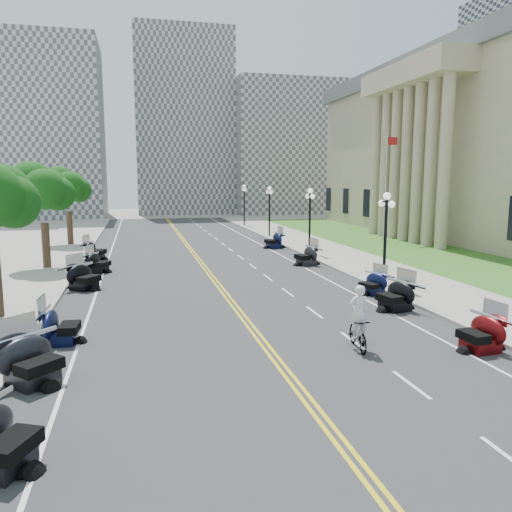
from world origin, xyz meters
TOP-DOWN VIEW (x-y plane):
  - ground at (0.00, 0.00)m, footprint 160.00×160.00m
  - road at (0.00, 10.00)m, footprint 16.00×90.00m
  - centerline_yellow_a at (-0.12, 10.00)m, footprint 0.12×90.00m
  - centerline_yellow_b at (0.12, 10.00)m, footprint 0.12×90.00m
  - edge_line_north at (6.40, 10.00)m, footprint 0.12×90.00m
  - edge_line_south at (-6.40, 10.00)m, footprint 0.12×90.00m
  - lane_dash_4 at (3.20, -8.00)m, footprint 0.12×2.00m
  - lane_dash_5 at (3.20, -4.00)m, footprint 0.12×2.00m
  - lane_dash_6 at (3.20, 0.00)m, footprint 0.12×2.00m
  - lane_dash_7 at (3.20, 4.00)m, footprint 0.12×2.00m
  - lane_dash_8 at (3.20, 8.00)m, footprint 0.12×2.00m
  - lane_dash_9 at (3.20, 12.00)m, footprint 0.12×2.00m
  - lane_dash_10 at (3.20, 16.00)m, footprint 0.12×2.00m
  - lane_dash_11 at (3.20, 20.00)m, footprint 0.12×2.00m
  - lane_dash_12 at (3.20, 24.00)m, footprint 0.12×2.00m
  - lane_dash_13 at (3.20, 28.00)m, footprint 0.12×2.00m
  - lane_dash_14 at (3.20, 32.00)m, footprint 0.12×2.00m
  - lane_dash_15 at (3.20, 36.00)m, footprint 0.12×2.00m
  - lane_dash_16 at (3.20, 40.00)m, footprint 0.12×2.00m
  - lane_dash_17 at (3.20, 44.00)m, footprint 0.12×2.00m
  - lane_dash_18 at (3.20, 48.00)m, footprint 0.12×2.00m
  - lane_dash_19 at (3.20, 52.00)m, footprint 0.12×2.00m
  - sidewalk_north at (10.50, 10.00)m, footprint 5.00×90.00m
  - sidewalk_south at (-10.50, 10.00)m, footprint 5.00×90.00m
  - lawn at (17.50, 18.00)m, footprint 9.00×60.00m
  - distant_block_a at (-18.00, 62.00)m, footprint 18.00×14.00m
  - distant_block_b at (4.00, 68.00)m, footprint 16.00×12.00m
  - distant_block_c at (22.00, 65.00)m, footprint 20.00×14.00m
  - street_lamp_2 at (8.60, 4.00)m, footprint 0.50×1.20m
  - street_lamp_3 at (8.60, 16.00)m, footprint 0.50×1.20m
  - street_lamp_4 at (8.60, 28.00)m, footprint 0.50×1.20m
  - street_lamp_5 at (8.60, 40.00)m, footprint 0.50×1.20m
  - flagpole at (18.00, 22.00)m, footprint 1.10×0.20m
  - tree_3 at (-10.00, 14.00)m, footprint 4.80×4.80m
  - tree_4 at (-10.00, 26.00)m, footprint 4.80×4.80m
  - motorcycle_n_4 at (6.98, -5.99)m, footprint 2.12×2.12m
  - motorcycle_n_5 at (6.81, -0.49)m, footprint 2.53×2.53m
  - motorcycle_n_6 at (7.26, 2.59)m, footprint 2.25×2.25m
  - motorcycle_n_8 at (6.83, 11.59)m, footprint 2.40×2.40m
  - motorcycle_n_10 at (6.93, 20.24)m, footprint 2.33×2.33m
  - motorcycle_s_4 at (-7.27, -5.47)m, footprint 3.14×3.14m
  - motorcycle_s_5 at (-7.02, -1.89)m, footprint 2.14×2.14m
  - motorcycle_s_7 at (-7.07, 7.12)m, footprint 3.05×3.05m
  - motorcycle_s_8 at (-6.70, 12.06)m, footprint 2.60×2.60m
  - motorcycle_s_9 at (-7.28, 17.21)m, footprint 2.65×2.65m
  - bicycle at (2.99, -4.88)m, footprint 0.78×1.94m
  - cyclist_rider at (2.99, -4.88)m, footprint 0.70×0.46m

SIDE VIEW (x-z plane):
  - ground at x=0.00m, z-range 0.00..0.00m
  - road at x=0.00m, z-range 0.00..0.01m
  - centerline_yellow_a at x=-0.12m, z-range 0.01..0.01m
  - centerline_yellow_b at x=0.12m, z-range 0.01..0.01m
  - edge_line_north at x=6.40m, z-range 0.01..0.01m
  - edge_line_south at x=-6.40m, z-range 0.01..0.01m
  - lane_dash_4 at x=3.20m, z-range 0.01..0.01m
  - lane_dash_5 at x=3.20m, z-range 0.01..0.01m
  - lane_dash_6 at x=3.20m, z-range 0.01..0.01m
  - lane_dash_7 at x=3.20m, z-range 0.01..0.01m
  - lane_dash_8 at x=3.20m, z-range 0.01..0.01m
  - lane_dash_9 at x=3.20m, z-range 0.01..0.01m
  - lane_dash_10 at x=3.20m, z-range 0.01..0.01m
  - lane_dash_11 at x=3.20m, z-range 0.01..0.01m
  - lane_dash_12 at x=3.20m, z-range 0.01..0.01m
  - lane_dash_13 at x=3.20m, z-range 0.01..0.01m
  - lane_dash_14 at x=3.20m, z-range 0.01..0.01m
  - lane_dash_15 at x=3.20m, z-range 0.01..0.01m
  - lane_dash_16 at x=3.20m, z-range 0.01..0.01m
  - lane_dash_17 at x=3.20m, z-range 0.01..0.01m
  - lane_dash_18 at x=3.20m, z-range 0.01..0.01m
  - lane_dash_19 at x=3.20m, z-range 0.01..0.01m
  - lawn at x=17.50m, z-range 0.00..0.10m
  - sidewalk_north at x=10.50m, z-range 0.00..0.15m
  - sidewalk_south at x=-10.50m, z-range 0.00..0.15m
  - bicycle at x=2.99m, z-range 0.00..1.13m
  - motorcycle_n_6 at x=7.26m, z-range 0.00..1.23m
  - motorcycle_n_4 at x=6.98m, z-range 0.00..1.37m
  - motorcycle_s_8 at x=-6.70m, z-range 0.00..1.38m
  - motorcycle_s_5 at x=-7.02m, z-range 0.00..1.41m
  - motorcycle_n_8 at x=6.83m, z-range 0.00..1.46m
  - motorcycle_n_10 at x=6.93m, z-range 0.00..1.47m
  - motorcycle_n_5 at x=6.81m, z-range 0.00..1.48m
  - motorcycle_s_9 at x=-7.28m, z-range 0.00..1.49m
  - motorcycle_s_7 at x=-7.07m, z-range 0.00..1.52m
  - motorcycle_s_4 at x=-7.27m, z-range 0.00..1.55m
  - cyclist_rider at x=2.99m, z-range 1.13..3.04m
  - street_lamp_2 at x=8.60m, z-range 0.15..5.05m
  - street_lamp_3 at x=8.60m, z-range 0.15..5.05m
  - street_lamp_4 at x=8.60m, z-range 0.15..5.05m
  - street_lamp_5 at x=8.60m, z-range 0.15..5.05m
  - tree_3 at x=-10.00m, z-range 0.15..9.35m
  - tree_4 at x=-10.00m, z-range 0.15..9.35m
  - flagpole at x=18.00m, z-range 0.00..10.00m
  - distant_block_c at x=22.00m, z-range 0.00..22.00m
  - distant_block_a at x=-18.00m, z-range 0.00..26.00m
  - distant_block_b at x=4.00m, z-range 0.00..30.00m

